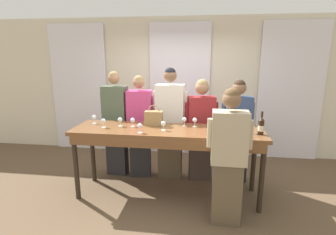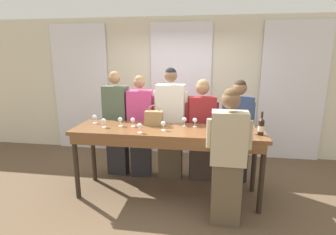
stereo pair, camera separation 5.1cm
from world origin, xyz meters
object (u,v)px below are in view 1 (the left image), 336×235
guest_pink_top (140,126)px  guest_striped_shirt (201,129)px  wine_glass_back_right (195,120)px  wine_glass_back_mid (216,125)px  guest_cream_sweater (170,124)px  guest_navy_coat (237,130)px  wine_glass_front_mid (103,121)px  wine_glass_by_bottle (243,129)px  wine_bottle (261,126)px  wine_glass_center_mid (140,126)px  wine_glass_front_right (133,120)px  wine_glass_center_left (213,130)px  tasting_bar (167,137)px  wine_glass_center_right (163,124)px  wine_glass_back_left (252,126)px  wine_glass_front_left (184,120)px  host_pouring (229,157)px  guest_olive_jacket (116,123)px  wine_glass_by_handbag (94,118)px  wine_glass_near_host (120,120)px  handbag (154,118)px

guest_pink_top → guest_striped_shirt: 1.02m
wine_glass_back_right → wine_glass_back_mid: bearing=-35.5°
guest_cream_sweater → guest_navy_coat: 1.08m
wine_glass_front_mid → wine_glass_by_bottle: (1.94, -0.16, 0.00)m
wine_bottle → wine_glass_center_mid: bearing=-174.9°
wine_glass_center_mid → guest_striped_shirt: 1.20m
wine_glass_front_right → wine_glass_center_left: size_ratio=1.00×
wine_bottle → tasting_bar: bearing=176.7°
wine_glass_center_right → wine_glass_back_left: same height
wine_glass_front_left → host_pouring: (0.59, -0.76, -0.25)m
wine_glass_front_mid → wine_glass_front_right: bearing=14.6°
wine_glass_back_left → wine_glass_back_mid: size_ratio=1.00×
wine_glass_center_left → wine_glass_center_right: (-0.67, 0.20, 0.00)m
tasting_bar → wine_glass_by_bottle: wine_glass_by_bottle is taller
wine_glass_front_mid → guest_olive_jacket: size_ratio=0.07×
wine_glass_front_right → wine_glass_back_left: same height
wine_glass_front_left → guest_cream_sweater: guest_cream_sweater is taller
tasting_bar → wine_glass_back_right: (0.38, 0.21, 0.20)m
tasting_bar → wine_glass_front_right: (-0.52, 0.08, 0.20)m
tasting_bar → wine_glass_center_mid: wine_glass_center_mid is taller
wine_glass_front_left → guest_pink_top: 0.91m
wine_glass_by_bottle → guest_striped_shirt: size_ratio=0.08×
wine_glass_front_mid → wine_glass_back_mid: same height
wine_glass_back_right → guest_pink_top: (-0.93, 0.42, -0.24)m
wine_glass_center_right → guest_olive_jacket: size_ratio=0.07×
wine_glass_by_handbag → wine_bottle: bearing=-6.0°
wine_glass_front_left → wine_glass_front_right: (-0.75, -0.14, 0.00)m
wine_glass_center_right → wine_glass_center_left: bearing=-16.5°
wine_glass_center_mid → wine_glass_center_right: size_ratio=1.00×
wine_glass_back_right → wine_glass_near_host: (-1.09, -0.13, 0.00)m
wine_bottle → wine_glass_back_left: size_ratio=2.37×
wine_glass_center_left → host_pouring: size_ratio=0.08×
guest_olive_jacket → guest_cream_sweater: 0.94m
tasting_bar → wine_glass_back_left: size_ratio=20.65×
guest_olive_jacket → wine_glass_center_left: bearing=-28.8°
wine_glass_back_left → guest_olive_jacket: 2.23m
wine_glass_back_right → host_pouring: size_ratio=0.08×
handbag → wine_glass_near_host: handbag is taller
guest_pink_top → guest_striped_shirt: guest_pink_top is taller
wine_glass_back_left → host_pouring: bearing=-123.5°
wine_glass_front_mid → wine_glass_front_left: bearing=12.0°
wine_bottle → wine_glass_center_right: 1.30m
host_pouring → wine_glass_by_handbag: bearing=160.1°
wine_glass_front_right → guest_navy_coat: (1.57, 0.55, -0.24)m
tasting_bar → wine_glass_front_right: size_ratio=20.65×
guest_navy_coat → wine_glass_back_left: bearing=-80.6°
wine_glass_center_left → host_pouring: (0.19, -0.28, -0.25)m
wine_glass_front_right → handbag: bearing=22.3°
wine_glass_front_right → wine_glass_near_host: bearing=-178.3°
wine_glass_front_right → wine_glass_by_bottle: 1.56m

